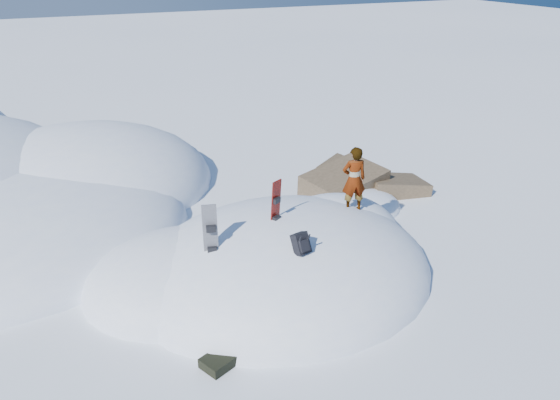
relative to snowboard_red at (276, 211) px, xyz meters
name	(u,v)px	position (x,y,z in m)	size (l,w,h in m)	color
ground	(284,276)	(0.17, -0.05, -1.67)	(120.00, 120.00, 0.00)	white
snow_mound	(273,272)	(0.00, 0.19, -1.67)	(8.00, 6.00, 3.00)	white
rock_outcrop	(353,198)	(3.89, 2.96, -1.65)	(4.68, 4.41, 1.68)	brown
snowboard_red	(276,211)	(0.00, 0.00, 0.00)	(0.31, 0.27, 1.48)	red
snowboard_dark	(211,241)	(-1.59, -0.36, -0.20)	(0.32, 0.25, 1.61)	black
backpack	(301,244)	(-0.03, -1.32, -0.13)	(0.37, 0.45, 0.51)	black
gear_pile	(223,357)	(-2.05, -2.24, -1.54)	(0.94, 0.73, 0.24)	black
person	(354,179)	(2.12, 0.25, 0.29)	(0.58, 0.38, 1.59)	slate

